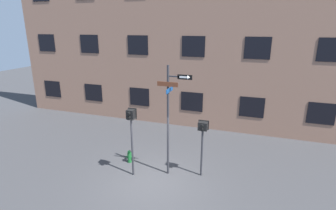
{
  "coord_description": "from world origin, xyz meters",
  "views": [
    {
      "loc": [
        3.55,
        -8.37,
        5.91
      ],
      "look_at": [
        0.38,
        0.82,
        3.0
      ],
      "focal_mm": 28.0,
      "sensor_mm": 36.0,
      "label": 1
    }
  ],
  "objects_px": {
    "fire_hydrant": "(129,156)",
    "pedestrian_signal_right": "(203,133)",
    "pedestrian_signal_left": "(131,125)",
    "street_sign_pole": "(170,113)"
  },
  "relations": [
    {
      "from": "fire_hydrant",
      "to": "pedestrian_signal_right",
      "type": "bearing_deg",
      "value": -0.36
    },
    {
      "from": "pedestrian_signal_left",
      "to": "pedestrian_signal_right",
      "type": "relative_size",
      "value": 1.21
    },
    {
      "from": "pedestrian_signal_left",
      "to": "pedestrian_signal_right",
      "type": "distance_m",
      "value": 2.83
    },
    {
      "from": "pedestrian_signal_left",
      "to": "fire_hydrant",
      "type": "distance_m",
      "value": 2.23
    },
    {
      "from": "pedestrian_signal_right",
      "to": "fire_hydrant",
      "type": "relative_size",
      "value": 4.04
    },
    {
      "from": "street_sign_pole",
      "to": "pedestrian_signal_right",
      "type": "height_order",
      "value": "street_sign_pole"
    },
    {
      "from": "pedestrian_signal_right",
      "to": "pedestrian_signal_left",
      "type": "bearing_deg",
      "value": -161.82
    },
    {
      "from": "pedestrian_signal_left",
      "to": "pedestrian_signal_right",
      "type": "bearing_deg",
      "value": 18.18
    },
    {
      "from": "pedestrian_signal_right",
      "to": "fire_hydrant",
      "type": "height_order",
      "value": "pedestrian_signal_right"
    },
    {
      "from": "street_sign_pole",
      "to": "fire_hydrant",
      "type": "relative_size",
      "value": 7.73
    }
  ]
}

